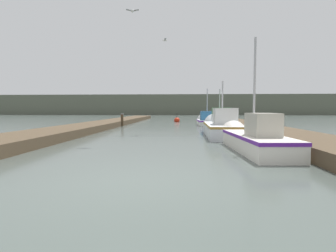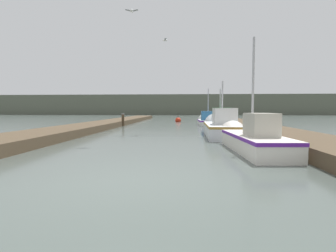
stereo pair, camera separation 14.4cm
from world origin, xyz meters
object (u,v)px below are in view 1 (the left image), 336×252
Objects in this scene: mooring_piling_0 at (225,120)px; seagull_1 at (165,40)px; seagull_lead at (132,11)px; mooring_piling_1 at (122,120)px; fishing_boat_2 at (219,122)px; fishing_boat_1 at (221,127)px; fishing_boat_0 at (251,138)px; fishing_boat_3 at (207,120)px; channel_buoy at (177,120)px.

seagull_1 is at bearing -123.52° from mooring_piling_0.
seagull_lead reaches higher than seagull_1.
mooring_piling_1 is at bearing -169.03° from mooring_piling_0.
fishing_boat_1 is at bearing -94.67° from fishing_boat_2.
fishing_boat_0 is at bearing -89.18° from fishing_boat_2.
fishing_boat_3 reaches higher than fishing_boat_1.
fishing_boat_3 is (0.05, 9.71, -0.06)m from fishing_boat_1.
channel_buoy is (-4.37, 6.08, -0.32)m from mooring_piling_0.
mooring_piling_1 is 1.89× the size of seagull_lead.
seagull_lead reaches higher than fishing_boat_2.
seagull_1 is at bearing 114.51° from fishing_boat_0.
mooring_piling_0 is at bearing 10.97° from mooring_piling_1.
fishing_boat_1 is 10.00m from mooring_piling_1.
seagull_1 is (1.07, 4.61, -0.08)m from seagull_lead.
mooring_piling_1 is at bearing -158.94° from fishing_boat_3.
channel_buoy is at bearing -100.40° from seagull_lead.
seagull_lead is 0.99× the size of seagull_1.
seagull_lead is (2.91, -10.11, 5.16)m from mooring_piling_1.
fishing_boat_2 is at bearing -85.89° from fishing_boat_3.
seagull_lead is at bearing -108.69° from fishing_boat_3.
seagull_1 reaches higher than channel_buoy.
seagull_lead is (-4.77, -7.33, 5.20)m from fishing_boat_2.
fishing_boat_0 is 5.28m from fishing_boat_1.
fishing_boat_3 reaches higher than fishing_boat_2.
fishing_boat_0 is 14.32m from mooring_piling_1.
fishing_boat_0 is at bearing -81.00° from channel_buoy.
channel_buoy is at bearing 120.14° from fishing_boat_3.
mooring_piling_1 is (-8.76, -1.70, 0.03)m from mooring_piling_0.
seagull_lead is at bearing -73.92° from mooring_piling_1.
fishing_boat_0 is 1.08× the size of fishing_boat_3.
fishing_boat_0 reaches higher than fishing_boat_2.
fishing_boat_1 is 8.74m from mooring_piling_0.
mooring_piling_0 is at bearing 80.98° from fishing_boat_1.
channel_buoy is (-3.29, 10.56, -0.31)m from fishing_boat_2.
fishing_boat_2 reaches higher than mooring_piling_1.
fishing_boat_3 is at bearing -59.84° from channel_buoy.
fishing_boat_0 is 5.35× the size of mooring_piling_0.
seagull_lead is (-4.37, -12.92, 5.31)m from fishing_boat_3.
fishing_boat_3 is 7.80m from mooring_piling_1.
mooring_piling_0 is 1.77× the size of seagull_lead.
fishing_boat_2 is at bearing 114.39° from seagull_1.
fishing_boat_1 is 1.29× the size of fishing_boat_2.
fishing_boat_2 is 8.67× the size of seagull_lead.
seagull_lead is (-5.84, -11.81, 5.19)m from mooring_piling_0.
seagull_lead is at bearing 152.42° from fishing_boat_0.
mooring_piling_0 is 0.94× the size of mooring_piling_1.
fishing_boat_3 is 8.81× the size of seagull_lead.
channel_buoy is at bearing 102.00° from fishing_boat_1.
fishing_boat_2 is 8.17m from mooring_piling_1.
channel_buoy is (4.39, 7.78, -0.35)m from mooring_piling_1.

